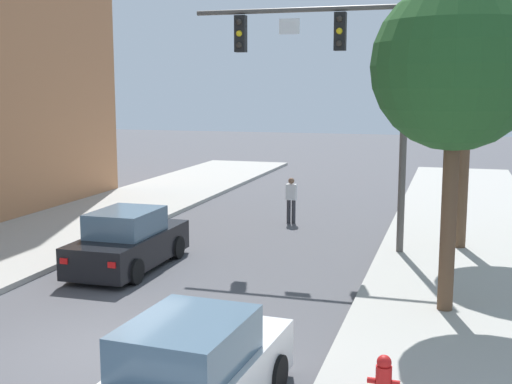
# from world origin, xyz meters

# --- Properties ---
(ground_plane) EXTENTS (120.00, 120.00, 0.00)m
(ground_plane) POSITION_xyz_m (0.00, 0.00, 0.00)
(ground_plane) COLOR #4C4C51
(traffic_signal_mast) EXTENTS (6.19, 0.38, 7.50)m
(traffic_signal_mast) POSITION_xyz_m (2.87, 8.59, 5.32)
(traffic_signal_mast) COLOR #514C47
(traffic_signal_mast) RESTS_ON sidewalk_right
(car_lead_black) EXTENTS (1.84, 4.24, 1.60)m
(car_lead_black) POSITION_xyz_m (-2.21, 5.22, 0.72)
(car_lead_black) COLOR black
(car_lead_black) RESTS_ON ground
(car_following_white) EXTENTS (2.03, 4.33, 1.60)m
(car_following_white) POSITION_xyz_m (2.56, -2.08, 0.72)
(car_following_white) COLOR silver
(car_following_white) RESTS_ON ground
(pedestrian_crossing_road) EXTENTS (0.36, 0.22, 1.64)m
(pedestrian_crossing_road) POSITION_xyz_m (0.51, 12.30, 0.91)
(pedestrian_crossing_road) COLOR #333338
(pedestrian_crossing_road) RESTS_ON ground
(fire_hydrant) EXTENTS (0.48, 0.24, 0.72)m
(fire_hydrant) POSITION_xyz_m (5.11, -0.86, 0.51)
(fire_hydrant) COLOR red
(fire_hydrant) RESTS_ON sidewalk_right
(street_tree_nearest) EXTENTS (3.40, 3.40, 6.75)m
(street_tree_nearest) POSITION_xyz_m (5.92, 3.74, 5.17)
(street_tree_nearest) COLOR brown
(street_tree_nearest) RESTS_ON sidewalk_right
(street_tree_second) EXTENTS (3.67, 3.67, 8.11)m
(street_tree_second) POSITION_xyz_m (6.25, 9.63, 6.38)
(street_tree_second) COLOR brown
(street_tree_second) RESTS_ON sidewalk_right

